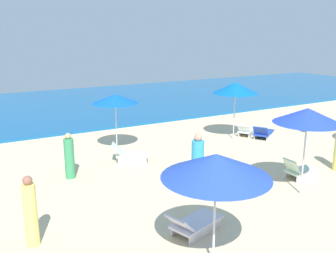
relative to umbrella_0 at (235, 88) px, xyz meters
name	(u,v)px	position (x,y,z in m)	size (l,w,h in m)	color
ocean	(58,106)	(-5.32, 11.37, -2.29)	(60.00, 14.08, 0.12)	#145A98
umbrella_0	(235,88)	(0.00, 0.00, 0.00)	(2.00, 2.00, 2.60)	silver
lounge_chair_0_0	(263,133)	(1.33, -0.53, -2.12)	(1.61, 1.36, 0.66)	silver
lounge_chair_0_1	(247,131)	(0.91, 0.13, -2.11)	(1.41, 1.14, 0.63)	silver
umbrella_5	(308,116)	(-2.00, -5.76, 0.07)	(1.96, 1.96, 2.65)	silver
lounge_chair_5_0	(300,171)	(-1.11, -4.89, -2.07)	(1.21, 0.59, 0.76)	silver
umbrella_6	(216,166)	(-6.40, -7.37, -0.15)	(2.23, 2.23, 2.44)	silver
lounge_chair_6_0	(193,223)	(-6.10, -6.13, -2.09)	(1.66, 1.08, 0.69)	silver
umbrella_7	(115,99)	(-5.36, 0.84, -0.17)	(1.85, 1.85, 2.36)	silver
lounge_chair_7_0	(129,154)	(-5.41, -0.57, -2.07)	(1.50, 1.15, 0.72)	silver
beachgoer_0	(31,213)	(-9.61, -4.79, -1.54)	(0.32, 0.32, 1.70)	#F1E46D
beachgoer_1	(198,162)	(-4.46, -3.79, -1.54)	(0.51, 0.51, 1.74)	#309DCA
beachgoer_3	(69,157)	(-7.79, -1.12, -1.62)	(0.46, 0.46, 1.56)	#3A945C
beach_ball_0	(305,128)	(3.89, -0.69, -2.15)	(0.39, 0.39, 0.39)	#2CA0CC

